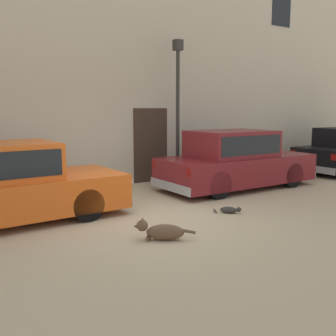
# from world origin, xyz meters

# --- Properties ---
(ground_plane) EXTENTS (80.00, 80.00, 0.00)m
(ground_plane) POSITION_xyz_m (0.00, 0.00, 0.00)
(ground_plane) COLOR tan
(parked_sedan_second) EXTENTS (4.40, 1.75, 1.52)m
(parked_sedan_second) POSITION_xyz_m (3.37, 1.28, 0.76)
(parked_sedan_second) COLOR maroon
(parked_sedan_second) RESTS_ON ground_plane
(apartment_block) EXTENTS (16.09, 5.73, 8.08)m
(apartment_block) POSITION_xyz_m (4.40, 6.18, 4.04)
(apartment_block) COLOR #BCB299
(apartment_block) RESTS_ON ground_plane
(stray_dog_spotted) EXTENTS (0.86, 0.63, 0.36)m
(stray_dog_spotted) POSITION_xyz_m (-0.47, -1.19, 0.15)
(stray_dog_spotted) COLOR brown
(stray_dog_spotted) RESTS_ON ground_plane
(stray_cat) EXTENTS (0.43, 0.51, 0.15)m
(stray_cat) POSITION_xyz_m (1.53, -0.58, 0.07)
(stray_cat) COLOR #2D2B28
(stray_cat) RESTS_ON ground_plane
(street_lamp) EXTENTS (0.22, 0.22, 3.92)m
(street_lamp) POSITION_xyz_m (2.50, 2.69, 2.50)
(street_lamp) COLOR #2D2B28
(street_lamp) RESTS_ON ground_plane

